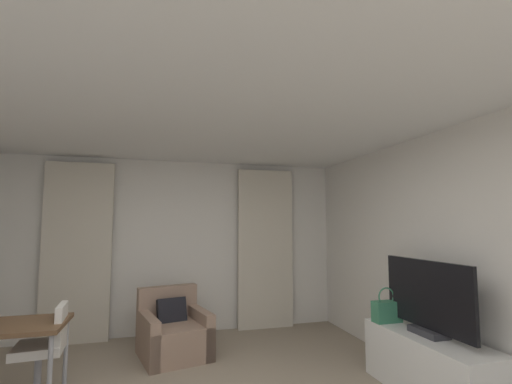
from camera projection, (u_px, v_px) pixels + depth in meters
name	position (u px, v px, depth m)	size (l,w,h in m)	color
wall_window	(177.00, 245.00, 5.43)	(5.12, 0.06, 2.60)	silver
wall_right	(482.00, 260.00, 3.19)	(0.06, 6.12, 2.60)	silver
ceiling	(203.00, 89.00, 2.64)	(5.12, 6.12, 0.06)	white
curtain_left_panel	(77.00, 251.00, 4.93)	(0.90, 0.06, 2.50)	beige
curtain_right_panel	(266.00, 248.00, 5.66)	(0.90, 0.06, 2.50)	beige
armchair	(173.00, 333.00, 4.40)	(0.94, 0.98, 0.81)	#997A66
desk_chair	(43.00, 360.00, 3.22)	(0.48, 0.48, 0.88)	gray
tv_console	(430.00, 367.00, 3.33)	(0.51, 1.38, 0.57)	white
tv_flatscreen	(427.00, 299.00, 3.39)	(0.20, 1.11, 0.70)	#333338
handbag_primary	(387.00, 311.00, 3.82)	(0.30, 0.14, 0.37)	#387F5B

